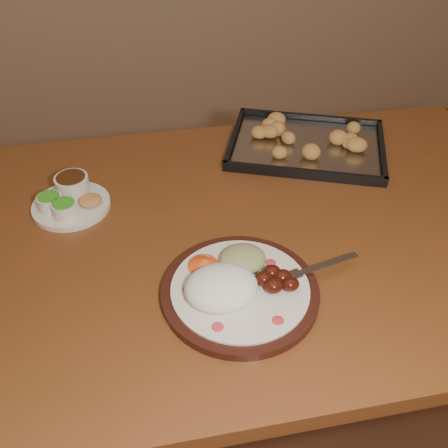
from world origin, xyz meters
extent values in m
cube|color=brown|center=(0.23, 0.27, 0.73)|extent=(1.51, 0.91, 0.04)
cylinder|color=#4A2F16|center=(0.92, 0.65, 0.35)|extent=(0.07, 0.07, 0.71)
cylinder|color=black|center=(0.21, 0.08, 0.76)|extent=(0.29, 0.29, 0.02)
cylinder|color=silver|center=(0.21, 0.08, 0.77)|extent=(0.26, 0.26, 0.01)
ellipsoid|color=red|center=(0.15, 0.00, 0.77)|extent=(0.02, 0.02, 0.00)
ellipsoid|color=red|center=(0.26, 0.00, 0.77)|extent=(0.02, 0.02, 0.00)
ellipsoid|color=red|center=(0.28, 0.13, 0.77)|extent=(0.02, 0.02, 0.00)
ellipsoid|color=red|center=(0.12, 0.10, 0.77)|extent=(0.02, 0.02, 0.00)
ellipsoid|color=white|center=(0.17, 0.08, 0.79)|extent=(0.15, 0.13, 0.06)
ellipsoid|color=#4D160B|center=(0.27, 0.06, 0.79)|extent=(0.04, 0.03, 0.03)
ellipsoid|color=#4D160B|center=(0.29, 0.08, 0.79)|extent=(0.04, 0.03, 0.03)
ellipsoid|color=#4D160B|center=(0.27, 0.10, 0.79)|extent=(0.04, 0.03, 0.03)
ellipsoid|color=#4D160B|center=(0.30, 0.06, 0.79)|extent=(0.04, 0.03, 0.03)
ellipsoid|color=#4D160B|center=(0.26, 0.08, 0.79)|extent=(0.04, 0.03, 0.03)
ellipsoid|color=tan|center=(0.23, 0.15, 0.78)|extent=(0.10, 0.09, 0.04)
cone|color=#F15115|center=(0.16, 0.15, 0.78)|extent=(0.09, 0.09, 0.03)
cube|color=silver|center=(0.39, 0.11, 0.77)|extent=(0.14, 0.04, 0.00)
cube|color=silver|center=(0.31, 0.09, 0.78)|extent=(0.04, 0.03, 0.00)
cylinder|color=silver|center=(0.29, 0.07, 0.78)|extent=(0.03, 0.01, 0.00)
cylinder|color=silver|center=(0.29, 0.08, 0.78)|extent=(0.03, 0.01, 0.00)
cylinder|color=silver|center=(0.29, 0.09, 0.78)|extent=(0.03, 0.01, 0.00)
cylinder|color=silver|center=(0.28, 0.09, 0.78)|extent=(0.03, 0.01, 0.00)
cylinder|color=silver|center=(-0.11, 0.42, 0.76)|extent=(0.17, 0.17, 0.01)
cylinder|color=silver|center=(-0.15, 0.41, 0.78)|extent=(0.05, 0.05, 0.03)
cylinder|color=green|center=(-0.15, 0.41, 0.80)|extent=(0.05, 0.05, 0.00)
cylinder|color=silver|center=(-0.11, 0.38, 0.78)|extent=(0.05, 0.05, 0.03)
cylinder|color=green|center=(-0.11, 0.38, 0.80)|extent=(0.05, 0.05, 0.00)
cylinder|color=silver|center=(-0.10, 0.46, 0.78)|extent=(0.08, 0.08, 0.04)
cylinder|color=#361B09|center=(-0.10, 0.46, 0.81)|extent=(0.07, 0.07, 0.00)
ellipsoid|color=#C18644|center=(-0.06, 0.41, 0.77)|extent=(0.05, 0.05, 0.02)
cube|color=black|center=(0.50, 0.56, 0.75)|extent=(0.48, 0.42, 0.01)
cube|color=black|center=(0.55, 0.69, 0.77)|extent=(0.38, 0.16, 0.02)
cube|color=black|center=(0.45, 0.43, 0.77)|extent=(0.38, 0.16, 0.02)
cube|color=black|center=(0.68, 0.49, 0.77)|extent=(0.12, 0.28, 0.02)
cube|color=black|center=(0.32, 0.63, 0.77)|extent=(0.12, 0.28, 0.02)
cube|color=#B5B6BA|center=(0.50, 0.56, 0.76)|extent=(0.45, 0.39, 0.00)
ellipsoid|color=gold|center=(0.55, 0.54, 0.78)|extent=(0.04, 0.04, 0.03)
ellipsoid|color=gold|center=(0.60, 0.55, 0.78)|extent=(0.06, 0.06, 0.03)
ellipsoid|color=gold|center=(0.56, 0.61, 0.78)|extent=(0.06, 0.06, 0.03)
ellipsoid|color=gold|center=(0.53, 0.60, 0.78)|extent=(0.05, 0.05, 0.03)
ellipsoid|color=gold|center=(0.50, 0.64, 0.78)|extent=(0.06, 0.06, 0.03)
ellipsoid|color=gold|center=(0.47, 0.59, 0.78)|extent=(0.06, 0.06, 0.03)
ellipsoid|color=gold|center=(0.41, 0.61, 0.78)|extent=(0.05, 0.05, 0.03)
ellipsoid|color=gold|center=(0.43, 0.56, 0.78)|extent=(0.05, 0.05, 0.03)
ellipsoid|color=gold|center=(0.40, 0.56, 0.78)|extent=(0.06, 0.06, 0.03)
ellipsoid|color=gold|center=(0.45, 0.50, 0.78)|extent=(0.06, 0.06, 0.03)
ellipsoid|color=gold|center=(0.49, 0.52, 0.78)|extent=(0.05, 0.05, 0.03)
ellipsoid|color=gold|center=(0.54, 0.49, 0.78)|extent=(0.06, 0.06, 0.03)
ellipsoid|color=gold|center=(0.54, 0.50, 0.78)|extent=(0.06, 0.06, 0.03)
camera|label=1|loc=(0.06, -0.53, 1.45)|focal=40.00mm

